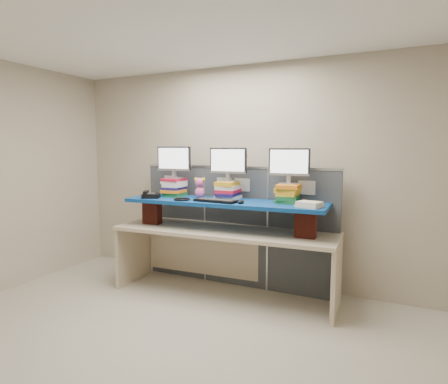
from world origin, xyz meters
The scene contains 18 objects.
room centered at (0.00, 0.00, 1.40)m, with size 5.00×4.00×2.80m.
cubicle_partition centered at (0.00, 1.78, 0.77)m, with size 2.60×0.06×1.53m.
desk centered at (0.02, 1.40, 0.64)m, with size 2.67×0.89×0.80m.
brick_pier_left centered at (-0.94, 1.30, 0.95)m, with size 0.22×0.12×0.30m, color maroon.
brick_pier_right centered at (0.98, 1.40, 0.95)m, with size 0.22×0.12×0.30m, color maroon.
blue_board centered at (0.02, 1.40, 1.12)m, with size 2.38×0.60×0.04m, color navy.
book_stack_left centered at (-0.72, 1.49, 1.26)m, with size 0.27×0.30×0.23m.
book_stack_center centered at (0.01, 1.52, 1.25)m, with size 0.26×0.32×0.21m.
book_stack_right centered at (0.74, 1.55, 1.25)m, with size 0.27×0.33×0.21m.
monitor_left centered at (-0.72, 1.48, 1.60)m, with size 0.46×0.14×0.40m.
monitor_center centered at (0.01, 1.52, 1.58)m, with size 0.46×0.14×0.40m.
monitor_right centered at (0.74, 1.55, 1.58)m, with size 0.46×0.14×0.40m.
keyboard centered at (-0.02, 1.25, 1.16)m, with size 0.51×0.20×0.03m.
mouse centered at (0.29, 1.26, 1.16)m, with size 0.07×0.12×0.04m, color black.
desk_phone centered at (-0.90, 1.22, 1.18)m, with size 0.27×0.26×0.09m.
headset centered at (-0.44, 1.21, 1.15)m, with size 0.20×0.20×0.02m, color black.
plush_toy centered at (-0.35, 1.48, 1.27)m, with size 0.15×0.11×0.25m.
binder_stack centered at (1.03, 1.33, 1.17)m, with size 0.28×0.25×0.06m.
Camera 1 is at (1.88, -2.50, 1.75)m, focal length 30.00 mm.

